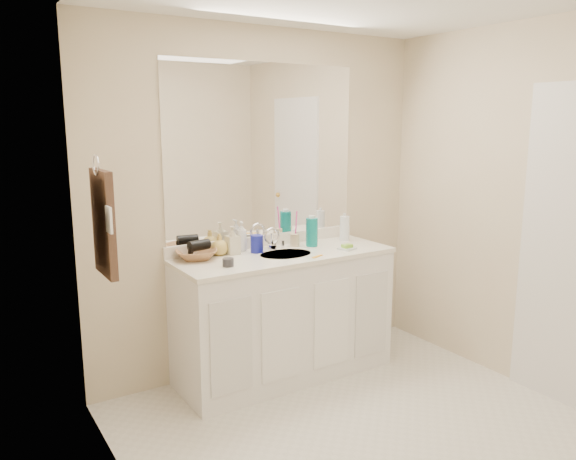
% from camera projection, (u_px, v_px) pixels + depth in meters
% --- Properties ---
extents(floor, '(2.60, 2.60, 0.00)m').
position_uv_depth(floor, '(381.00, 442.00, 3.14)').
color(floor, silver).
rests_on(floor, ground).
extents(wall_back, '(2.60, 0.02, 2.40)m').
position_uv_depth(wall_back, '(264.00, 202.00, 3.99)').
color(wall_back, beige).
rests_on(wall_back, floor).
extents(wall_left, '(0.02, 2.60, 2.40)m').
position_uv_depth(wall_left, '(142.00, 266.00, 2.23)').
color(wall_left, beige).
rests_on(wall_left, floor).
extents(wall_right, '(0.02, 2.60, 2.40)m').
position_uv_depth(wall_right, '(541.00, 211.00, 3.59)').
color(wall_right, beige).
rests_on(wall_right, floor).
extents(vanity_cabinet, '(1.50, 0.55, 0.85)m').
position_uv_depth(vanity_cabinet, '(284.00, 317.00, 3.91)').
color(vanity_cabinet, white).
rests_on(vanity_cabinet, floor).
extents(countertop, '(1.52, 0.57, 0.03)m').
position_uv_depth(countertop, '(284.00, 255.00, 3.82)').
color(countertop, white).
rests_on(countertop, vanity_cabinet).
extents(backsplash, '(1.52, 0.03, 0.08)m').
position_uv_depth(backsplash, '(265.00, 241.00, 4.03)').
color(backsplash, white).
rests_on(backsplash, countertop).
extents(sink_basin, '(0.37, 0.37, 0.02)m').
position_uv_depth(sink_basin, '(286.00, 256.00, 3.81)').
color(sink_basin, '#B7B1A0').
rests_on(sink_basin, countertop).
extents(faucet, '(0.02, 0.02, 0.11)m').
position_uv_depth(faucet, '(272.00, 241.00, 3.94)').
color(faucet, silver).
rests_on(faucet, countertop).
extents(mirror, '(1.48, 0.01, 1.20)m').
position_uv_depth(mirror, '(264.00, 151.00, 3.91)').
color(mirror, white).
rests_on(mirror, wall_back).
extents(blue_mug, '(0.09, 0.09, 0.12)m').
position_uv_depth(blue_mug, '(257.00, 244.00, 3.84)').
color(blue_mug, '#161B97').
rests_on(blue_mug, countertop).
extents(tan_cup, '(0.08, 0.08, 0.09)m').
position_uv_depth(tan_cup, '(295.00, 240.00, 4.03)').
color(tan_cup, '#CCB890').
rests_on(tan_cup, countertop).
extents(toothbrush, '(0.02, 0.04, 0.21)m').
position_uv_depth(toothbrush, '(296.00, 226.00, 4.01)').
color(toothbrush, '#F741B1').
rests_on(toothbrush, tan_cup).
extents(mouthwash_bottle, '(0.09, 0.09, 0.20)m').
position_uv_depth(mouthwash_bottle, '(312.00, 232.00, 4.02)').
color(mouthwash_bottle, '#0A817F').
rests_on(mouthwash_bottle, countertop).
extents(clear_pump_bottle, '(0.08, 0.08, 0.19)m').
position_uv_depth(clear_pump_bottle, '(344.00, 228.00, 4.21)').
color(clear_pump_bottle, white).
rests_on(clear_pump_bottle, countertop).
extents(soap_dish, '(0.13, 0.12, 0.01)m').
position_uv_depth(soap_dish, '(347.00, 248.00, 3.93)').
color(soap_dish, white).
rests_on(soap_dish, countertop).
extents(green_soap, '(0.07, 0.05, 0.02)m').
position_uv_depth(green_soap, '(347.00, 246.00, 3.93)').
color(green_soap, '#80C22F').
rests_on(green_soap, soap_dish).
extents(orange_comb, '(0.11, 0.06, 0.00)m').
position_uv_depth(orange_comb, '(317.00, 256.00, 3.73)').
color(orange_comb, orange).
rests_on(orange_comb, countertop).
extents(dark_jar, '(0.07, 0.07, 0.05)m').
position_uv_depth(dark_jar, '(228.00, 262.00, 3.48)').
color(dark_jar, '#2B2A2F').
rests_on(dark_jar, countertop).
extents(soap_bottle_white, '(0.09, 0.09, 0.21)m').
position_uv_depth(soap_bottle_white, '(242.00, 236.00, 3.88)').
color(soap_bottle_white, white).
rests_on(soap_bottle_white, countertop).
extents(soap_bottle_cream, '(0.09, 0.09, 0.19)m').
position_uv_depth(soap_bottle_cream, '(233.00, 240.00, 3.78)').
color(soap_bottle_cream, beige).
rests_on(soap_bottle_cream, countertop).
extents(soap_bottle_yellow, '(0.15, 0.15, 0.15)m').
position_uv_depth(soap_bottle_yellow, '(219.00, 244.00, 3.76)').
color(soap_bottle_yellow, gold).
rests_on(soap_bottle_yellow, countertop).
extents(wicker_basket, '(0.34, 0.34, 0.07)m').
position_uv_depth(wicker_basket, '(196.00, 254.00, 3.65)').
color(wicker_basket, '#92603B').
rests_on(wicker_basket, countertop).
extents(hair_dryer, '(0.15, 0.09, 0.07)m').
position_uv_depth(hair_dryer, '(199.00, 245.00, 3.65)').
color(hair_dryer, black).
rests_on(hair_dryer, wicker_basket).
extents(towel_ring, '(0.01, 0.11, 0.11)m').
position_uv_depth(towel_ring, '(96.00, 165.00, 2.82)').
color(towel_ring, silver).
rests_on(towel_ring, wall_left).
extents(hand_towel, '(0.04, 0.32, 0.55)m').
position_uv_depth(hand_towel, '(104.00, 223.00, 2.89)').
color(hand_towel, '#2F2019').
rests_on(hand_towel, towel_ring).
extents(switch_plate, '(0.01, 0.08, 0.13)m').
position_uv_depth(switch_plate, '(109.00, 220.00, 2.70)').
color(switch_plate, white).
rests_on(switch_plate, wall_left).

